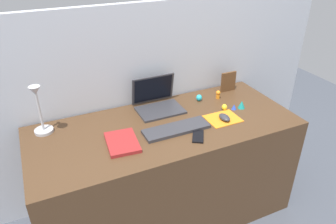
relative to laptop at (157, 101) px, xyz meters
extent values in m
plane|color=#474C56|center=(-0.04, -0.23, -0.79)|extent=(6.00, 6.00, 0.00)
cube|color=#B2B7C1|center=(-0.04, 0.16, -0.09)|extent=(2.87, 0.05, 1.41)
cube|color=#4C331E|center=(-0.04, -0.23, -0.42)|extent=(1.67, 0.70, 0.74)
cube|color=#333338|center=(0.00, -0.05, -0.05)|extent=(0.30, 0.21, 0.01)
cube|color=#333338|center=(0.00, 0.07, 0.06)|extent=(0.30, 0.04, 0.20)
cube|color=black|center=(0.00, 0.06, 0.06)|extent=(0.27, 0.03, 0.17)
cube|color=#333338|center=(-0.01, -0.31, -0.04)|extent=(0.41, 0.13, 0.02)
cube|color=orange|center=(0.32, -0.31, -0.05)|extent=(0.21, 0.17, 0.00)
ellipsoid|color=#333338|center=(0.32, -0.33, -0.03)|extent=(0.06, 0.10, 0.03)
cube|color=black|center=(0.08, -0.43, -0.05)|extent=(0.12, 0.14, 0.01)
cylinder|color=#B7B7BC|center=(-0.73, 0.00, -0.05)|extent=(0.11, 0.11, 0.02)
cylinder|color=#B7B7BC|center=(-0.73, 0.00, 0.10)|extent=(0.01, 0.01, 0.27)
cylinder|color=#B7B7BC|center=(-0.73, -0.03, 0.24)|extent=(0.01, 0.09, 0.07)
cone|color=#B7B7BC|center=(-0.73, -0.06, 0.25)|extent=(0.06, 0.06, 0.05)
cube|color=maroon|center=(-0.35, -0.31, -0.04)|extent=(0.19, 0.26, 0.02)
cube|color=brown|center=(0.59, 0.02, 0.02)|extent=(0.12, 0.02, 0.15)
cone|color=blue|center=(0.46, -0.24, -0.04)|extent=(0.03, 0.03, 0.04)
ellipsoid|color=yellow|center=(0.40, -0.22, -0.03)|extent=(0.04, 0.04, 0.04)
cone|color=teal|center=(0.52, -0.24, -0.03)|extent=(0.05, 0.05, 0.05)
cylinder|color=orange|center=(0.45, -0.05, -0.04)|extent=(0.03, 0.03, 0.03)
sphere|color=orange|center=(0.45, -0.05, -0.01)|extent=(0.03, 0.03, 0.03)
ellipsoid|color=#28B7CC|center=(0.31, -0.03, -0.03)|extent=(0.04, 0.04, 0.05)
camera|label=1|loc=(-0.73, -1.76, 0.99)|focal=33.99mm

